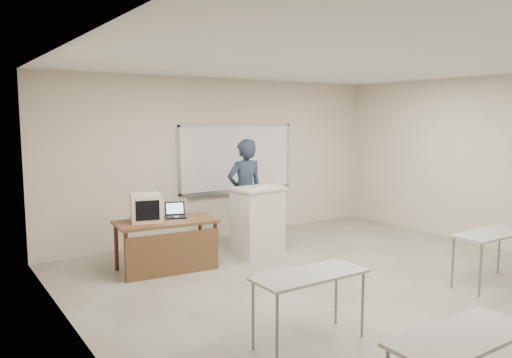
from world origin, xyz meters
TOP-DOWN VIEW (x-y plane):
  - floor at (0.00, 0.00)m, footprint 7.00×8.00m
  - whiteboard at (0.30, 3.97)m, footprint 2.48×0.10m
  - student_desks at (-0.00, -1.35)m, footprint 4.40×2.20m
  - instructor_desk at (-1.80, 2.49)m, footprint 1.46×0.73m
  - podium at (-0.20, 2.51)m, footprint 0.80×0.58m
  - crt_monitor at (-2.05, 2.73)m, footprint 0.45×0.49m
  - laptop at (-1.59, 2.75)m, footprint 0.30×0.28m
  - mouse at (-1.60, 2.65)m, footprint 0.11×0.09m
  - keyboard at (-0.05, 2.45)m, footprint 0.51×0.23m
  - presenter at (-0.02, 3.18)m, footprint 0.71×0.48m

SIDE VIEW (x-z plane):
  - floor at x=0.00m, z-range -0.01..0.00m
  - instructor_desk at x=-1.80m, z-range 0.17..0.92m
  - podium at x=-0.20m, z-range 0.00..1.13m
  - student_desks at x=0.00m, z-range 0.31..1.04m
  - mouse at x=-1.60m, z-range 0.75..0.79m
  - laptop at x=-1.59m, z-range 0.69..0.92m
  - presenter at x=-0.02m, z-range 0.00..1.90m
  - crt_monitor at x=-2.05m, z-range 0.74..1.16m
  - keyboard at x=-0.05m, z-range 1.13..1.16m
  - whiteboard at x=0.30m, z-range 0.83..2.14m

